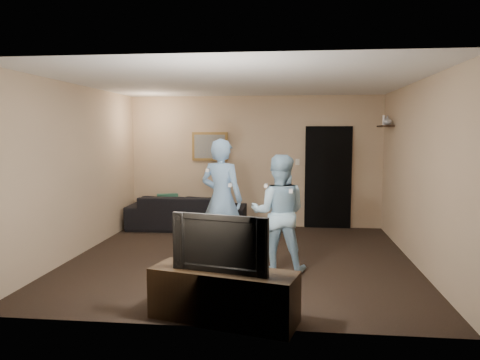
# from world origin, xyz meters

# --- Properties ---
(ground) EXTENTS (5.00, 5.00, 0.00)m
(ground) POSITION_xyz_m (0.00, 0.00, 0.00)
(ground) COLOR black
(ground) RESTS_ON ground
(ceiling) EXTENTS (5.00, 5.00, 0.04)m
(ceiling) POSITION_xyz_m (0.00, 0.00, 2.60)
(ceiling) COLOR silver
(ceiling) RESTS_ON wall_back
(wall_back) EXTENTS (5.00, 0.04, 2.60)m
(wall_back) POSITION_xyz_m (0.00, 2.50, 1.30)
(wall_back) COLOR tan
(wall_back) RESTS_ON ground
(wall_front) EXTENTS (5.00, 0.04, 2.60)m
(wall_front) POSITION_xyz_m (0.00, -2.50, 1.30)
(wall_front) COLOR tan
(wall_front) RESTS_ON ground
(wall_left) EXTENTS (0.04, 5.00, 2.60)m
(wall_left) POSITION_xyz_m (-2.50, 0.00, 1.30)
(wall_left) COLOR tan
(wall_left) RESTS_ON ground
(wall_right) EXTENTS (0.04, 5.00, 2.60)m
(wall_right) POSITION_xyz_m (2.50, 0.00, 1.30)
(wall_right) COLOR tan
(wall_right) RESTS_ON ground
(sofa) EXTENTS (2.30, 0.94, 0.66)m
(sofa) POSITION_xyz_m (-1.28, 2.06, 0.33)
(sofa) COLOR black
(sofa) RESTS_ON ground
(throw_pillow) EXTENTS (0.42, 0.26, 0.40)m
(throw_pillow) POSITION_xyz_m (-1.68, 2.06, 0.48)
(throw_pillow) COLOR #194D3B
(throw_pillow) RESTS_ON sofa
(painting_frame) EXTENTS (0.72, 0.05, 0.57)m
(painting_frame) POSITION_xyz_m (-0.90, 2.48, 1.60)
(painting_frame) COLOR olive
(painting_frame) RESTS_ON wall_back
(painting_canvas) EXTENTS (0.62, 0.01, 0.47)m
(painting_canvas) POSITION_xyz_m (-0.90, 2.45, 1.60)
(painting_canvas) COLOR slate
(painting_canvas) RESTS_ON painting_frame
(doorway) EXTENTS (0.90, 0.06, 2.00)m
(doorway) POSITION_xyz_m (1.45, 2.47, 1.00)
(doorway) COLOR black
(doorway) RESTS_ON ground
(light_switch) EXTENTS (0.08, 0.02, 0.12)m
(light_switch) POSITION_xyz_m (0.85, 2.48, 1.30)
(light_switch) COLOR silver
(light_switch) RESTS_ON wall_back
(wall_shelf) EXTENTS (0.20, 0.60, 0.03)m
(wall_shelf) POSITION_xyz_m (2.39, 1.80, 1.99)
(wall_shelf) COLOR black
(wall_shelf) RESTS_ON wall_right
(shelf_vase) EXTENTS (0.18, 0.18, 0.16)m
(shelf_vase) POSITION_xyz_m (2.39, 1.65, 2.09)
(shelf_vase) COLOR #A2A3A7
(shelf_vase) RESTS_ON wall_shelf
(shelf_figurine) EXTENTS (0.06, 0.06, 0.18)m
(shelf_figurine) POSITION_xyz_m (2.39, 1.95, 2.09)
(shelf_figurine) COLOR silver
(shelf_figurine) RESTS_ON wall_shelf
(tv_console) EXTENTS (1.55, 0.82, 0.53)m
(tv_console) POSITION_xyz_m (0.08, -2.31, 0.25)
(tv_console) COLOR black
(tv_console) RESTS_ON ground
(television) EXTENTS (0.99, 0.37, 0.57)m
(television) POSITION_xyz_m (0.08, -2.31, 0.80)
(television) COLOR black
(television) RESTS_ON tv_console
(wii_player_left) EXTENTS (0.75, 0.60, 1.79)m
(wii_player_left) POSITION_xyz_m (-0.29, -0.01, 0.89)
(wii_player_left) COLOR #7AA6D4
(wii_player_left) RESTS_ON ground
(wii_player_right) EXTENTS (0.78, 0.62, 1.58)m
(wii_player_right) POSITION_xyz_m (0.58, -0.53, 0.79)
(wii_player_right) COLOR #9BC7E2
(wii_player_right) RESTS_ON ground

